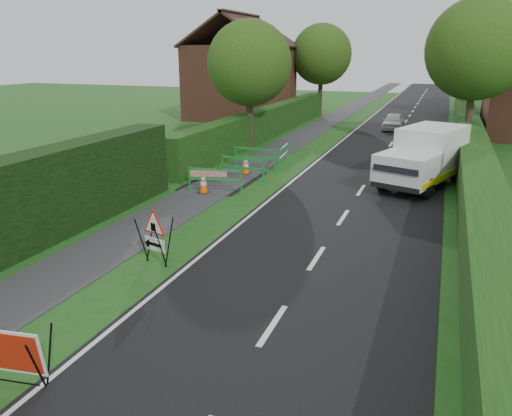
% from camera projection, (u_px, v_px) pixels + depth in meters
% --- Properties ---
extents(ground, '(120.00, 120.00, 0.00)m').
position_uv_depth(ground, '(133.00, 327.00, 9.63)').
color(ground, '#1B4C15').
rests_on(ground, ground).
extents(road_surface, '(6.00, 90.00, 0.02)m').
position_uv_depth(road_surface, '(409.00, 117.00, 40.03)').
color(road_surface, black).
rests_on(road_surface, ground).
extents(footpath, '(2.00, 90.00, 0.02)m').
position_uv_depth(footpath, '(341.00, 114.00, 41.87)').
color(footpath, '#2D2D30').
rests_on(footpath, ground).
extents(hedge_west_far, '(1.00, 24.00, 1.80)m').
position_uv_depth(hedge_west_far, '(267.00, 137.00, 30.94)').
color(hedge_west_far, '#14380F').
rests_on(hedge_west_far, ground).
extents(hedge_east, '(1.20, 50.00, 1.50)m').
position_uv_depth(hedge_east, '(470.00, 173.00, 21.73)').
color(hedge_east, '#14380F').
rests_on(hedge_east, ground).
extents(house_west, '(7.50, 7.40, 7.88)m').
position_uv_depth(house_west, '(241.00, 80.00, 38.89)').
color(house_west, brown).
rests_on(house_west, ground).
extents(tree_nw, '(4.40, 4.40, 6.70)m').
position_uv_depth(tree_nw, '(249.00, 63.00, 25.89)').
color(tree_nw, '#2D2116').
rests_on(tree_nw, ground).
extents(tree_ne, '(5.20, 5.20, 7.79)m').
position_uv_depth(tree_ne, '(477.00, 49.00, 25.56)').
color(tree_ne, '#2D2116').
rests_on(tree_ne, ground).
extents(tree_fw, '(4.80, 4.80, 7.24)m').
position_uv_depth(tree_fw, '(322.00, 54.00, 40.06)').
color(tree_fw, '#2D2116').
rests_on(tree_fw, ground).
extents(tree_fe, '(4.20, 4.20, 6.33)m').
position_uv_depth(tree_fe, '(467.00, 62.00, 40.13)').
color(tree_fe, '#2D2116').
rests_on(tree_fe, ground).
extents(red_rect_sign, '(1.21, 0.84, 0.96)m').
position_uv_depth(red_rect_sign, '(11.00, 353.00, 7.86)').
color(red_rect_sign, black).
rests_on(red_rect_sign, ground).
extents(triangle_sign, '(1.02, 1.02, 1.21)m').
position_uv_depth(triangle_sign, '(153.00, 233.00, 12.23)').
color(triangle_sign, black).
rests_on(triangle_sign, ground).
extents(works_van, '(3.38, 5.26, 2.25)m').
position_uv_depth(works_van, '(425.00, 156.00, 19.45)').
color(works_van, silver).
rests_on(works_van, ground).
extents(traffic_cone_0, '(0.38, 0.38, 0.79)m').
position_uv_depth(traffic_cone_0, '(432.00, 182.00, 18.81)').
color(traffic_cone_0, black).
rests_on(traffic_cone_0, ground).
extents(traffic_cone_1, '(0.38, 0.38, 0.79)m').
position_uv_depth(traffic_cone_1, '(430.00, 172.00, 20.31)').
color(traffic_cone_1, black).
rests_on(traffic_cone_1, ground).
extents(traffic_cone_2, '(0.38, 0.38, 0.79)m').
position_uv_depth(traffic_cone_2, '(436.00, 161.00, 22.28)').
color(traffic_cone_2, black).
rests_on(traffic_cone_2, ground).
extents(traffic_cone_3, '(0.38, 0.38, 0.79)m').
position_uv_depth(traffic_cone_3, '(203.00, 183.00, 18.61)').
color(traffic_cone_3, black).
rests_on(traffic_cone_3, ground).
extents(traffic_cone_4, '(0.38, 0.38, 0.79)m').
position_uv_depth(traffic_cone_4, '(246.00, 165.00, 21.54)').
color(traffic_cone_4, black).
rests_on(traffic_cone_4, ground).
extents(ped_barrier_0, '(2.09, 0.66, 1.00)m').
position_uv_depth(ped_barrier_0, '(215.00, 177.00, 18.43)').
color(ped_barrier_0, '#18852B').
rests_on(ped_barrier_0, ground).
extents(ped_barrier_1, '(2.09, 0.70, 1.00)m').
position_uv_depth(ped_barrier_1, '(242.00, 166.00, 20.32)').
color(ped_barrier_1, '#18852B').
rests_on(ped_barrier_1, ground).
extents(ped_barrier_2, '(2.09, 0.57, 1.00)m').
position_uv_depth(ped_barrier_2, '(255.00, 155.00, 22.30)').
color(ped_barrier_2, '#18852B').
rests_on(ped_barrier_2, ground).
extents(ped_barrier_3, '(0.56, 2.09, 1.00)m').
position_uv_depth(ped_barrier_3, '(284.00, 154.00, 22.66)').
color(ped_barrier_3, '#18852B').
rests_on(ped_barrier_3, ground).
extents(redwhite_plank, '(1.45, 0.46, 0.25)m').
position_uv_depth(redwhite_plank, '(208.00, 185.00, 19.88)').
color(redwhite_plank, red).
rests_on(redwhite_plank, ground).
extents(hatchback_car, '(1.34, 3.24, 1.10)m').
position_uv_depth(hatchback_car, '(393.00, 121.00, 33.64)').
color(hatchback_car, silver).
rests_on(hatchback_car, ground).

